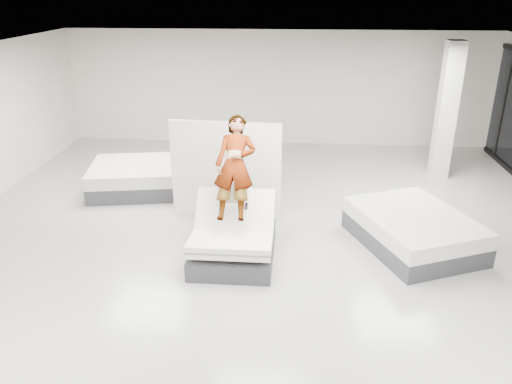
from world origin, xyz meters
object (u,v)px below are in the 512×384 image
Objects in this scene: column at (446,112)px; flat_bed_right_far at (413,230)px; flat_bed_left_far at (143,177)px; remote at (246,206)px; hero_bed at (234,239)px; divider_panel at (226,171)px; person at (235,184)px.

flat_bed_right_far is at bearing -110.62° from column.
flat_bed_right_far is at bearing -21.57° from flat_bed_left_far.
remote is at bearing -134.80° from column.
column is (6.90, 1.41, 1.29)m from flat_bed_left_far.
hero_bed is 6.32m from column.
flat_bed_left_far is at bearing 152.23° from divider_panel.
divider_panel is at bearing 109.11° from remote.
person is 13.11× the size of remote.
divider_panel reaches higher than flat_bed_right_far.
hero_bed reaches higher than flat_bed_left_far.
column reaches higher than flat_bed_right_far.
remote is 3.96m from flat_bed_left_far.
column is (4.81, 2.68, 0.62)m from divider_panel.
person is 0.57× the size of column.
column is at bearing 41.50° from person.
column is at bearing 45.37° from remote.
hero_bed is 0.67× the size of flat_bed_right_far.
remote is (0.22, -0.02, 0.64)m from hero_bed.
divider_panel is (-0.55, 1.61, 0.00)m from remote.
column is (4.26, 4.29, 0.62)m from remote.
person is at bearing -173.80° from flat_bed_right_far.
divider_panel is 2.53m from flat_bed_left_far.
person is 5.98m from column.
remote is 0.06× the size of flat_bed_left_far.
divider_panel is (-0.33, 1.26, -0.24)m from person.
remote reaches higher than flat_bed_right_far.
flat_bed_right_far is (3.13, 0.67, -0.04)m from hero_bed.
divider_panel is 3.64m from flat_bed_right_far.
hero_bed is at bearing -167.94° from flat_bed_right_far.
hero_bed is at bearing 174.41° from remote.
divider_panel reaches higher than hero_bed.
divider_panel is 0.87× the size of flat_bed_left_far.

